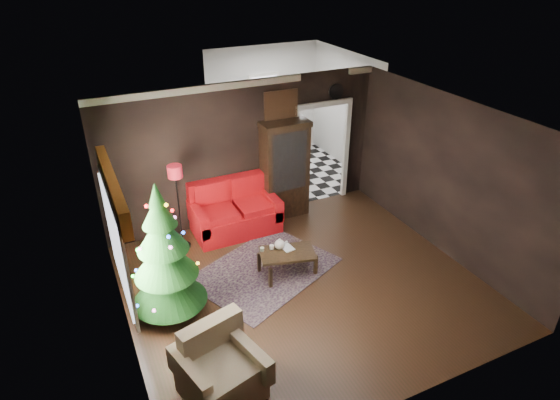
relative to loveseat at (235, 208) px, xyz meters
name	(u,v)px	position (x,y,z in m)	size (l,w,h in m)	color
floor	(303,285)	(0.40, -2.05, -0.50)	(5.50, 5.50, 0.00)	black
ceiling	(308,122)	(0.40, -2.05, 2.30)	(5.50, 5.50, 0.00)	white
wall_back	(244,153)	(0.40, 0.45, 0.90)	(5.50, 5.50, 0.00)	black
wall_front	(414,314)	(0.40, -4.55, 0.90)	(5.50, 5.50, 0.00)	black
wall_left	(116,256)	(-2.35, -2.05, 0.90)	(5.50, 5.50, 0.00)	black
wall_right	(447,177)	(3.15, -2.05, 0.90)	(5.50, 5.50, 0.00)	black
doorway	(321,155)	(2.10, 0.45, 0.55)	(1.10, 0.10, 2.10)	white
left_window	(116,244)	(-2.31, -1.85, 0.95)	(0.05, 1.60, 1.40)	white
valance	(112,188)	(-2.23, -1.85, 1.77)	(0.12, 2.10, 0.35)	brown
kitchen_floor	(289,173)	(2.10, 1.95, -0.50)	(3.00, 3.00, 0.00)	silver
kitchen_window	(264,90)	(2.10, 3.40, 1.20)	(0.70, 0.06, 0.70)	white
rug	(265,270)	(-0.01, -1.41, -0.49)	(2.29, 1.66, 0.01)	#503C48
loveseat	(235,208)	(0.00, 0.00, 0.00)	(1.70, 0.90, 1.00)	maroon
curio_cabinet	(285,172)	(1.15, 0.22, 0.45)	(0.90, 0.45, 1.90)	black
floor_lamp	(179,208)	(-1.08, -0.11, 0.33)	(0.27, 0.27, 1.63)	black
christmas_tree	(164,254)	(-1.70, -1.74, 0.55)	(1.11, 1.11, 2.11)	black
armchair	(220,367)	(-1.51, -3.51, -0.04)	(0.89, 0.89, 0.91)	tan
coffee_table	(287,262)	(0.31, -1.63, -0.28)	(0.91, 0.54, 0.41)	#301D14
teapot	(280,244)	(0.23, -1.49, 0.01)	(0.20, 0.20, 0.19)	white
cup_a	(272,247)	(0.12, -1.42, -0.05)	(0.08, 0.08, 0.07)	white
cup_b	(262,249)	(-0.05, -1.41, -0.05)	(0.07, 0.07, 0.06)	#E5E9C8
book	(283,244)	(0.27, -1.53, 0.04)	(0.18, 0.02, 0.24)	#83624C
wall_clock	(336,91)	(2.35, 0.40, 1.88)	(0.32, 0.32, 0.06)	white
painting	(281,105)	(1.15, 0.41, 1.75)	(0.62, 0.05, 0.52)	tan
kitchen_counter	(268,140)	(2.10, 3.15, -0.05)	(1.80, 0.60, 0.90)	silver
kitchen_table	(283,166)	(1.80, 1.65, -0.12)	(0.70, 0.70, 0.75)	brown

